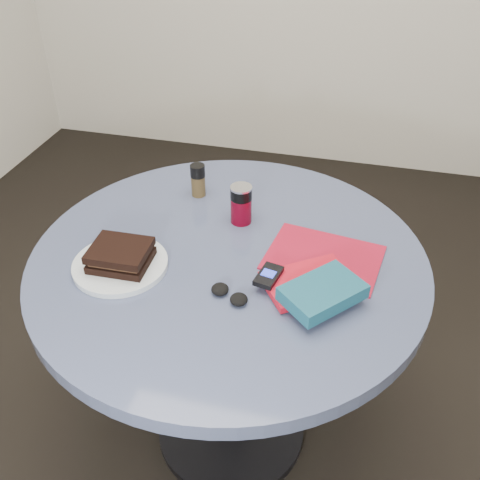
% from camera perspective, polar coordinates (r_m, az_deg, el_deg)
% --- Properties ---
extents(ground, '(4.00, 4.00, 0.00)m').
position_cam_1_polar(ground, '(1.91, -0.93, -19.55)').
color(ground, black).
rests_on(ground, ground).
extents(table, '(1.00, 1.00, 0.75)m').
position_cam_1_polar(table, '(1.46, -1.15, -6.58)').
color(table, black).
rests_on(table, ground).
extents(plate, '(0.27, 0.27, 0.01)m').
position_cam_1_polar(plate, '(1.34, -12.64, -2.58)').
color(plate, silver).
rests_on(plate, table).
extents(sandwich, '(0.14, 0.12, 0.05)m').
position_cam_1_polar(sandwich, '(1.31, -12.63, -1.60)').
color(sandwich, black).
rests_on(sandwich, plate).
extents(soda_can, '(0.07, 0.07, 0.11)m').
position_cam_1_polar(soda_can, '(1.44, 0.12, 3.83)').
color(soda_can, '#620417').
rests_on(soda_can, table).
extents(pepper_grinder, '(0.05, 0.05, 0.10)m').
position_cam_1_polar(pepper_grinder, '(1.56, -4.50, 6.40)').
color(pepper_grinder, '#42351C').
rests_on(pepper_grinder, table).
extents(magazine, '(0.30, 0.25, 0.00)m').
position_cam_1_polar(magazine, '(1.35, 8.90, -1.85)').
color(magazine, maroon).
rests_on(magazine, table).
extents(red_book, '(0.24, 0.22, 0.02)m').
position_cam_1_polar(red_book, '(1.26, 7.29, -4.47)').
color(red_book, '#A70D1E').
rests_on(red_book, magazine).
extents(novel, '(0.20, 0.21, 0.03)m').
position_cam_1_polar(novel, '(1.20, 8.81, -5.56)').
color(novel, navy).
rests_on(novel, red_book).
extents(mp3_player, '(0.06, 0.09, 0.01)m').
position_cam_1_polar(mp3_player, '(1.24, 3.06, -3.82)').
color(mp3_player, black).
rests_on(mp3_player, red_book).
extents(headphones, '(0.10, 0.08, 0.02)m').
position_cam_1_polar(headphones, '(1.22, -1.15, -5.81)').
color(headphones, black).
rests_on(headphones, table).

